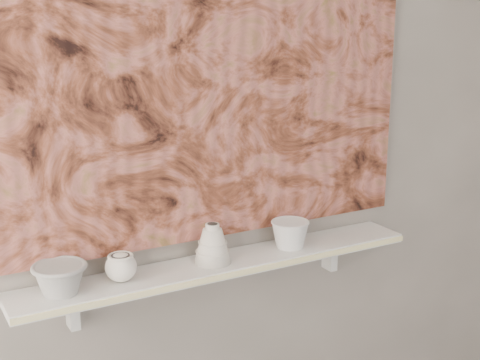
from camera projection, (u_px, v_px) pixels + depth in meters
wall_back at (208, 131)px, 2.18m from camera, size 3.60×0.00×3.60m
shelf at (223, 265)px, 2.21m from camera, size 1.40×0.18×0.03m
shelf_stripe at (236, 274)px, 2.13m from camera, size 1.40×0.01×0.02m
bracket_left at (72, 309)px, 2.05m from camera, size 0.03×0.06×0.12m
bracket_right at (330, 254)px, 2.52m from camera, size 0.03×0.06×0.12m
painting at (210, 73)px, 2.12m from camera, size 1.50×0.02×1.10m
house_motif at (324, 153)px, 2.40m from camera, size 0.09×0.00×0.08m
bowl_grey at (60, 278)px, 1.94m from camera, size 0.21×0.21×0.09m
cup_cream at (121, 267)px, 2.03m from camera, size 0.12×0.12×0.09m
bell_vessel at (213, 243)px, 2.17m from camera, size 0.14×0.14×0.13m
bowl_white at (290, 234)px, 2.32m from camera, size 0.14×0.14×0.10m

